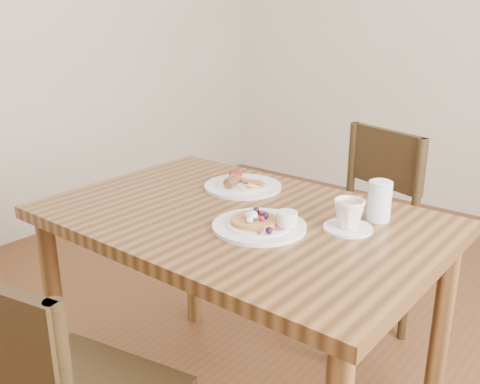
{
  "coord_description": "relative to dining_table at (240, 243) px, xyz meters",
  "views": [
    {
      "loc": [
        0.96,
        -1.19,
        1.34
      ],
      "look_at": [
        0.0,
        0.0,
        0.82
      ],
      "focal_mm": 40.0,
      "sensor_mm": 36.0,
      "label": 1
    }
  ],
  "objects": [
    {
      "name": "water_glass",
      "position": [
        0.35,
        0.22,
        0.16
      ],
      "size": [
        0.07,
        0.07,
        0.12
      ],
      "primitive_type": "cylinder",
      "color": "silver",
      "rests_on": "dining_table"
    },
    {
      "name": "chair_far",
      "position": [
        0.05,
        0.72,
        -0.16
      ],
      "size": [
        0.53,
        0.53,
        0.88
      ],
      "rotation": [
        0.0,
        0.0,
        2.83
      ],
      "color": "#3D2B16",
      "rests_on": "ground"
    },
    {
      "name": "pancake_plate",
      "position": [
        0.12,
        -0.05,
        0.11
      ],
      "size": [
        0.27,
        0.27,
        0.06
      ],
      "color": "white",
      "rests_on": "dining_table"
    },
    {
      "name": "teacup_saucer",
      "position": [
        0.32,
        0.09,
        0.14
      ],
      "size": [
        0.14,
        0.14,
        0.09
      ],
      "color": "white",
      "rests_on": "dining_table"
    },
    {
      "name": "breakfast_plate",
      "position": [
        -0.15,
        0.2,
        0.11
      ],
      "size": [
        0.27,
        0.27,
        0.04
      ],
      "color": "white",
      "rests_on": "dining_table"
    },
    {
      "name": "dining_table",
      "position": [
        0.0,
        0.0,
        0.0
      ],
      "size": [
        1.2,
        0.8,
        0.75
      ],
      "color": "brown",
      "rests_on": "ground"
    }
  ]
}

